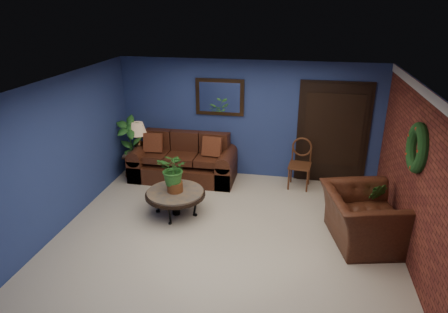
% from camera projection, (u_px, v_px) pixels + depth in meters
% --- Properties ---
extents(floor, '(5.50, 5.50, 0.00)m').
position_uv_depth(floor, '(226.00, 235.00, 6.59)').
color(floor, beige).
rests_on(floor, ground).
extents(wall_back, '(5.50, 0.04, 2.50)m').
position_uv_depth(wall_back, '(248.00, 120.00, 8.41)').
color(wall_back, navy).
rests_on(wall_back, ground).
extents(wall_left, '(0.04, 5.00, 2.50)m').
position_uv_depth(wall_left, '(63.00, 153.00, 6.61)').
color(wall_left, navy).
rests_on(wall_left, ground).
extents(wall_right_brick, '(0.04, 5.00, 2.50)m').
position_uv_depth(wall_right_brick, '(417.00, 179.00, 5.65)').
color(wall_right_brick, maroon).
rests_on(wall_right_brick, ground).
extents(ceiling, '(5.50, 5.00, 0.02)m').
position_uv_depth(ceiling, '(227.00, 84.00, 5.67)').
color(ceiling, silver).
rests_on(ceiling, wall_back).
extents(crown_molding, '(0.03, 5.00, 0.14)m').
position_uv_depth(crown_molding, '(431.00, 97.00, 5.22)').
color(crown_molding, white).
rests_on(crown_molding, wall_right_brick).
extents(wall_mirror, '(1.02, 0.06, 0.77)m').
position_uv_depth(wall_mirror, '(220.00, 97.00, 8.31)').
color(wall_mirror, '#432B16').
rests_on(wall_mirror, wall_back).
extents(closet_door, '(1.44, 0.06, 2.18)m').
position_uv_depth(closet_door, '(332.00, 134.00, 8.15)').
color(closet_door, black).
rests_on(closet_door, wall_back).
extents(wreath, '(0.16, 0.72, 0.72)m').
position_uv_depth(wreath, '(417.00, 148.00, 5.54)').
color(wreath, black).
rests_on(wreath, wall_right_brick).
extents(sofa, '(2.20, 0.95, 0.99)m').
position_uv_depth(sofa, '(184.00, 163.00, 8.60)').
color(sofa, '#452213').
rests_on(sofa, ground).
extents(coffee_table, '(1.06, 1.06, 0.46)m').
position_uv_depth(coffee_table, '(175.00, 194.00, 7.08)').
color(coffee_table, '#4B4642').
rests_on(coffee_table, ground).
extents(end_table, '(0.58, 0.58, 0.53)m').
position_uv_depth(end_table, '(140.00, 157.00, 8.71)').
color(end_table, '#4B4642').
rests_on(end_table, ground).
extents(table_lamp, '(0.38, 0.38, 0.64)m').
position_uv_depth(table_lamp, '(138.00, 134.00, 8.51)').
color(table_lamp, '#432B16').
rests_on(table_lamp, end_table).
extents(side_chair, '(0.48, 0.48, 1.02)m').
position_uv_depth(side_chair, '(301.00, 160.00, 8.12)').
color(side_chair, '#5C311A').
rests_on(side_chair, ground).
extents(armchair, '(1.40, 1.53, 0.85)m').
position_uv_depth(armchair, '(363.00, 218.00, 6.27)').
color(armchair, '#452213').
rests_on(armchair, ground).
extents(coffee_plant, '(0.62, 0.57, 0.73)m').
position_uv_depth(coffee_plant, '(174.00, 170.00, 6.91)').
color(coffee_plant, brown).
rests_on(coffee_plant, coffee_table).
extents(floor_plant, '(0.41, 0.34, 0.86)m').
position_uv_depth(floor_plant, '(372.00, 204.00, 6.64)').
color(floor_plant, brown).
rests_on(floor_plant, ground).
extents(tall_plant, '(0.61, 0.45, 1.34)m').
position_uv_depth(tall_plant, '(131.00, 145.00, 8.53)').
color(tall_plant, brown).
rests_on(tall_plant, ground).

